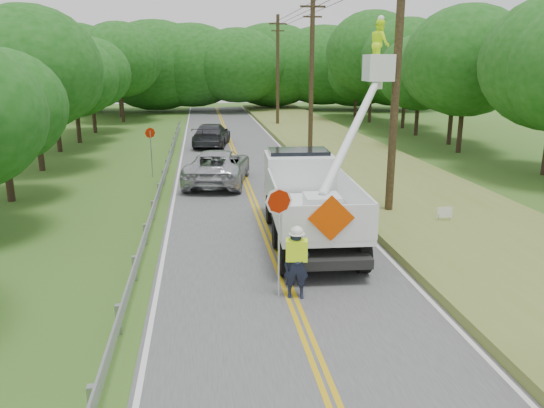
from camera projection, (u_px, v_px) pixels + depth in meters
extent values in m
plane|color=#415D1D|center=(310.00, 344.00, 11.20)|extent=(140.00, 140.00, 0.00)
cube|color=#48484A|center=(249.00, 190.00, 24.59)|extent=(7.20, 96.00, 0.02)
cube|color=gold|center=(247.00, 190.00, 24.57)|extent=(0.12, 96.00, 0.00)
cube|color=gold|center=(251.00, 190.00, 24.60)|extent=(0.12, 96.00, 0.00)
cube|color=silver|center=(175.00, 193.00, 24.14)|extent=(0.12, 96.00, 0.00)
cube|color=silver|center=(321.00, 188.00, 25.03)|extent=(0.12, 96.00, 0.00)
cube|color=#94979D|center=(92.00, 404.00, 8.66)|extent=(0.12, 0.14, 0.70)
cube|color=#94979D|center=(119.00, 319.00, 11.53)|extent=(0.12, 0.14, 0.70)
cube|color=#94979D|center=(135.00, 268.00, 14.40)|extent=(0.12, 0.14, 0.70)
cube|color=#94979D|center=(145.00, 234.00, 17.27)|extent=(0.12, 0.14, 0.70)
cube|color=#94979D|center=(153.00, 210.00, 20.14)|extent=(0.12, 0.14, 0.70)
cube|color=#94979D|center=(159.00, 191.00, 23.01)|extent=(0.12, 0.14, 0.70)
cube|color=#94979D|center=(163.00, 177.00, 25.88)|extent=(0.12, 0.14, 0.70)
cube|color=#94979D|center=(167.00, 166.00, 28.75)|extent=(0.12, 0.14, 0.70)
cube|color=#94979D|center=(170.00, 156.00, 31.62)|extent=(0.12, 0.14, 0.70)
cube|color=#94979D|center=(172.00, 148.00, 34.49)|extent=(0.12, 0.14, 0.70)
cube|color=#94979D|center=(174.00, 142.00, 37.36)|extent=(0.12, 0.14, 0.70)
cube|color=#94979D|center=(176.00, 136.00, 40.22)|extent=(0.12, 0.14, 0.70)
cube|color=#94979D|center=(177.00, 131.00, 43.09)|extent=(0.12, 0.14, 0.70)
cube|color=#94979D|center=(179.00, 127.00, 45.96)|extent=(0.12, 0.14, 0.70)
cube|color=#94979D|center=(164.00, 176.00, 24.87)|extent=(0.05, 48.00, 0.34)
cylinder|color=black|center=(396.00, 86.00, 19.15)|extent=(0.30, 0.30, 10.00)
cylinder|color=black|center=(311.00, 76.00, 33.49)|extent=(0.30, 0.30, 10.00)
cube|color=black|center=(313.00, 6.00, 32.39)|extent=(1.60, 0.12, 0.12)
cube|color=black|center=(313.00, 17.00, 32.55)|extent=(1.20, 0.10, 0.10)
cylinder|color=black|center=(278.00, 72.00, 47.84)|extent=(0.30, 0.30, 10.00)
cube|color=black|center=(278.00, 24.00, 46.74)|extent=(1.60, 0.12, 0.12)
cube|color=black|center=(278.00, 31.00, 46.90)|extent=(1.20, 0.10, 0.10)
cube|color=olive|center=(394.00, 183.00, 25.47)|extent=(7.00, 96.00, 0.30)
cylinder|color=#332319|center=(8.00, 175.00, 22.45)|extent=(0.32, 0.32, 2.36)
cylinder|color=#332319|center=(39.00, 142.00, 28.75)|extent=(0.32, 0.32, 3.22)
ellipsoid|color=#144B10|center=(31.00, 68.00, 27.72)|extent=(7.50, 7.50, 6.60)
cylinder|color=#332319|center=(58.00, 131.00, 34.98)|extent=(0.32, 0.32, 2.77)
ellipsoid|color=#144B10|center=(52.00, 79.00, 34.09)|extent=(6.47, 6.47, 5.69)
cylinder|color=#332319|center=(78.00, 124.00, 38.97)|extent=(0.32, 0.32, 2.77)
ellipsoid|color=#144B10|center=(74.00, 78.00, 38.09)|extent=(6.46, 6.46, 5.68)
cylinder|color=#332319|center=(94.00, 116.00, 44.51)|extent=(0.32, 0.32, 2.88)
ellipsoid|color=#144B10|center=(90.00, 73.00, 43.58)|extent=(6.73, 6.73, 5.92)
cylinder|color=#332319|center=(122.00, 104.00, 52.52)|extent=(0.32, 0.32, 3.55)
ellipsoid|color=#144B10|center=(119.00, 60.00, 51.38)|extent=(8.29, 8.29, 7.30)
cylinder|color=#332319|center=(120.00, 101.00, 57.21)|extent=(0.32, 0.32, 3.59)
ellipsoid|color=#144B10|center=(117.00, 59.00, 56.07)|extent=(8.37, 8.37, 7.36)
cylinder|color=#332319|center=(460.00, 127.00, 34.61)|extent=(0.32, 0.32, 3.44)
ellipsoid|color=#144B10|center=(467.00, 61.00, 33.51)|extent=(8.04, 8.04, 7.07)
cylinder|color=#332319|center=(450.00, 122.00, 38.06)|extent=(0.32, 0.32, 3.27)
ellipsoid|color=#144B10|center=(455.00, 66.00, 37.01)|extent=(7.62, 7.62, 6.71)
cylinder|color=#332319|center=(417.00, 118.00, 42.91)|extent=(0.32, 0.32, 2.93)
ellipsoid|color=#144B10|center=(420.00, 73.00, 41.98)|extent=(6.85, 6.85, 6.02)
cylinder|color=#332319|center=(404.00, 109.00, 47.61)|extent=(0.32, 0.32, 3.54)
ellipsoid|color=#144B10|center=(407.00, 59.00, 46.48)|extent=(8.27, 8.27, 7.27)
cylinder|color=#332319|center=(370.00, 103.00, 52.25)|extent=(0.32, 0.32, 3.92)
ellipsoid|color=#144B10|center=(373.00, 53.00, 51.00)|extent=(9.15, 9.15, 8.05)
cylinder|color=#332319|center=(355.00, 105.00, 57.69)|extent=(0.32, 0.32, 2.66)
ellipsoid|color=#144B10|center=(357.00, 74.00, 56.83)|extent=(6.21, 6.21, 5.47)
ellipsoid|color=#144B10|center=(33.00, 66.00, 59.89)|extent=(11.75, 8.81, 8.81)
ellipsoid|color=#144B10|center=(74.00, 65.00, 62.97)|extent=(13.33, 10.00, 10.00)
ellipsoid|color=#144B10|center=(115.00, 65.00, 62.97)|extent=(11.78, 8.84, 8.84)
ellipsoid|color=#144B10|center=(155.00, 65.00, 62.76)|extent=(14.19, 10.64, 10.64)
ellipsoid|color=#144B10|center=(192.00, 65.00, 63.07)|extent=(13.19, 9.89, 9.89)
ellipsoid|color=#144B10|center=(238.00, 66.00, 62.11)|extent=(11.63, 8.72, 8.72)
ellipsoid|color=#144B10|center=(272.00, 65.00, 65.95)|extent=(13.77, 10.33, 10.33)
ellipsoid|color=#144B10|center=(324.00, 65.00, 66.01)|extent=(13.16, 9.87, 9.87)
ellipsoid|color=#144B10|center=(356.00, 65.00, 65.66)|extent=(13.58, 10.19, 10.19)
ellipsoid|color=#144B10|center=(397.00, 65.00, 64.34)|extent=(13.20, 9.90, 9.90)
imported|color=#191E33|center=(296.00, 265.00, 13.16)|extent=(0.71, 0.53, 1.76)
cube|color=#CFFF15|center=(297.00, 250.00, 13.06)|extent=(0.59, 0.42, 0.54)
ellipsoid|color=white|center=(297.00, 231.00, 12.93)|extent=(0.33, 0.33, 0.26)
cylinder|color=#B7B7B7|center=(279.00, 251.00, 13.13)|extent=(0.04, 0.04, 2.47)
cylinder|color=#9C1700|center=(279.00, 201.00, 12.79)|extent=(0.69, 0.18, 0.71)
cylinder|color=black|center=(285.00, 257.00, 14.70)|extent=(0.39, 1.08, 1.06)
cylinder|color=black|center=(363.00, 254.00, 14.87)|extent=(0.39, 1.08, 1.06)
cylinder|color=black|center=(278.00, 232.00, 16.83)|extent=(0.39, 1.08, 1.06)
cylinder|color=black|center=(346.00, 230.00, 17.00)|extent=(0.39, 1.08, 1.06)
cylinder|color=black|center=(271.00, 209.00, 19.49)|extent=(0.39, 1.08, 1.06)
cylinder|color=black|center=(330.00, 208.00, 19.67)|extent=(0.39, 1.08, 1.06)
cube|color=black|center=(310.00, 226.00, 17.21)|extent=(2.69, 7.20, 0.28)
cube|color=silver|center=(315.00, 216.00, 16.32)|extent=(2.81, 5.22, 0.24)
cube|color=silver|center=(275.00, 200.00, 16.08)|extent=(0.33, 5.09, 1.00)
cube|color=silver|center=(355.00, 198.00, 16.28)|extent=(0.33, 5.09, 1.00)
cube|color=silver|center=(331.00, 223.00, 13.75)|extent=(2.55, 0.20, 1.00)
cube|color=silver|center=(299.00, 180.00, 19.86)|extent=(2.60, 2.23, 1.99)
cube|color=black|center=(298.00, 160.00, 19.88)|extent=(2.29, 1.55, 0.83)
cube|color=silver|center=(322.00, 210.00, 15.01)|extent=(1.05, 1.05, 0.89)
cube|color=silver|center=(378.00, 68.00, 18.89)|extent=(0.94, 0.94, 0.94)
imported|color=#CFFF15|center=(380.00, 43.00, 18.67)|extent=(0.62, 0.80, 1.65)
cube|color=#D63F00|center=(331.00, 218.00, 13.63)|extent=(1.25, 0.10, 1.25)
imported|color=#B4B5BC|center=(218.00, 166.00, 25.91)|extent=(3.79, 6.42, 1.67)
imported|color=#33343A|center=(212.00, 135.00, 37.54)|extent=(3.14, 5.86, 1.62)
cylinder|color=#94979D|center=(151.00, 154.00, 27.23)|extent=(0.06, 0.06, 2.43)
cylinder|color=#9C1700|center=(150.00, 133.00, 26.94)|extent=(0.50, 0.28, 0.55)
cube|color=white|center=(445.00, 212.00, 18.88)|extent=(0.55, 0.08, 0.38)
cylinder|color=#94979D|center=(438.00, 221.00, 18.93)|extent=(0.02, 0.02, 0.55)
cylinder|color=#94979D|center=(450.00, 221.00, 18.99)|extent=(0.02, 0.02, 0.55)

